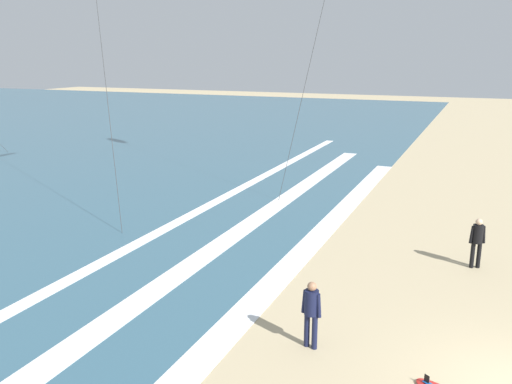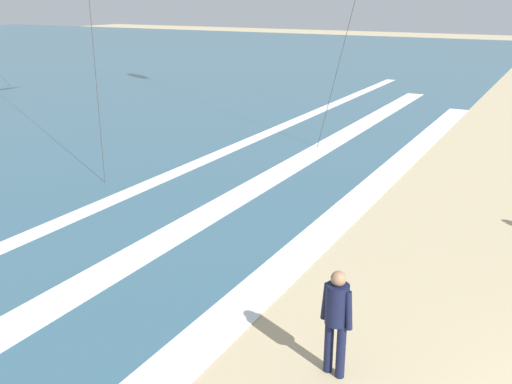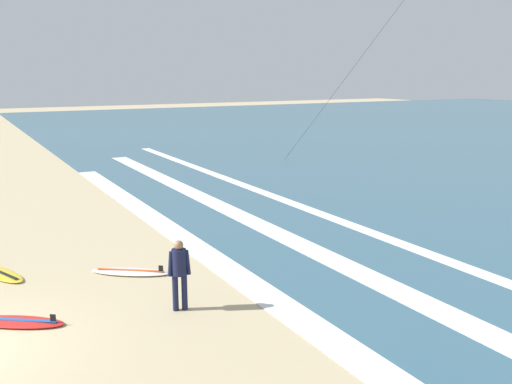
% 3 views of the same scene
% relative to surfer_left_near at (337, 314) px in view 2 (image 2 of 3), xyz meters
% --- Properties ---
extents(wave_foam_shoreline, '(40.18, 0.87, 0.01)m').
position_rel_surfer_left_near_xyz_m(wave_foam_shoreline, '(1.23, 2.05, -0.94)').
color(wave_foam_shoreline, white).
rests_on(wave_foam_shoreline, ocean_surface).
extents(wave_foam_mid_break, '(48.03, 0.88, 0.01)m').
position_rel_surfer_left_near_xyz_m(wave_foam_mid_break, '(0.83, 4.95, -0.94)').
color(wave_foam_mid_break, white).
rests_on(wave_foam_mid_break, ocean_surface).
extents(wave_foam_outer_break, '(56.17, 0.56, 0.01)m').
position_rel_surfer_left_near_xyz_m(wave_foam_outer_break, '(1.58, 7.69, -0.94)').
color(wave_foam_outer_break, white).
rests_on(wave_foam_outer_break, ocean_surface).
extents(surfer_left_near, '(0.32, 0.52, 1.60)m').
position_rel_surfer_left_near_xyz_m(surfer_left_near, '(0.00, 0.00, 0.00)').
color(surfer_left_near, '#141938').
rests_on(surfer_left_near, ground).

